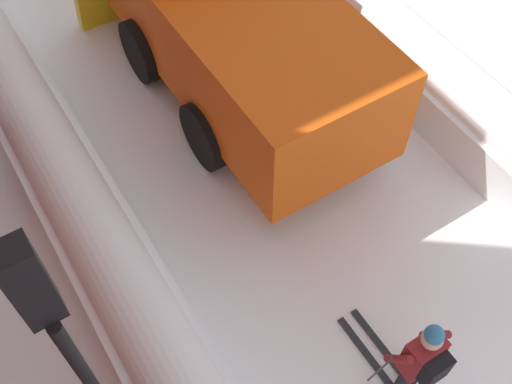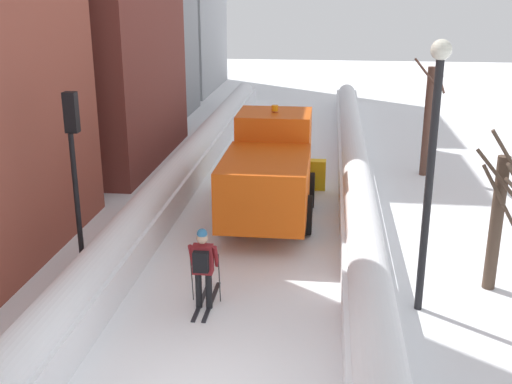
# 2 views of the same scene
# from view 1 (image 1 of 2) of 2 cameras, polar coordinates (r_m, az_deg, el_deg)

# --- Properties ---
(ground_plane) EXTENTS (80.00, 80.00, 0.00)m
(ground_plane) POSITION_cam_1_polar(r_m,az_deg,el_deg) (11.66, -7.08, 12.89)
(ground_plane) COLOR white
(snowbank_left) EXTENTS (1.10, 36.00, 1.24)m
(snowbank_left) POSITION_cam_1_polar(r_m,az_deg,el_deg) (10.77, -21.35, 8.94)
(snowbank_left) COLOR white
(snowbank_left) RESTS_ON ground
(plow_truck) EXTENTS (3.20, 5.98, 3.12)m
(plow_truck) POSITION_cam_1_polar(r_m,az_deg,el_deg) (9.88, -2.46, 15.59)
(plow_truck) COLOR #DB510F
(plow_truck) RESTS_ON ground
(skier) EXTENTS (0.62, 1.80, 1.81)m
(skier) POSITION_cam_1_polar(r_m,az_deg,el_deg) (7.37, 14.83, -14.68)
(skier) COLOR black
(skier) RESTS_ON ground
(traffic_light_pole) EXTENTS (0.28, 0.42, 4.34)m
(traffic_light_pole) POSITION_cam_1_polar(r_m,az_deg,el_deg) (5.25, -17.39, -12.54)
(traffic_light_pole) COLOR black
(traffic_light_pole) RESTS_ON ground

